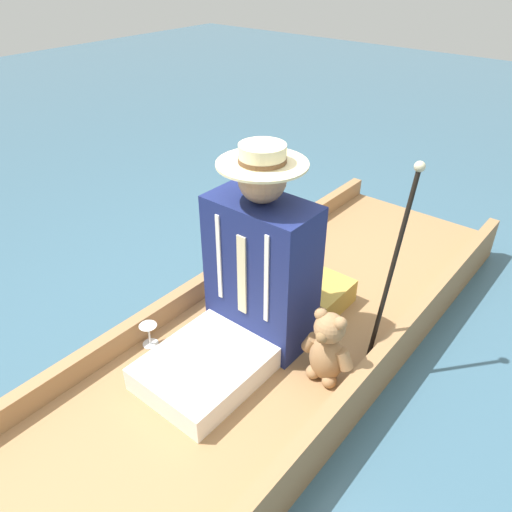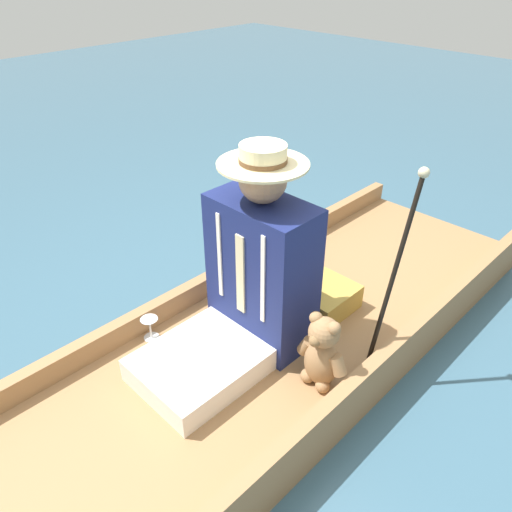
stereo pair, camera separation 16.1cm
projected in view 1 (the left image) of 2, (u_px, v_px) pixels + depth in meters
The scene contains 7 objects.
ground_plane at pixel (261, 369), 2.34m from camera, with size 16.00×16.00×0.00m, color #385B70.
punt_boat at pixel (261, 356), 2.29m from camera, with size 1.01×3.38×0.25m.
seat_cushion at pixel (306, 288), 2.52m from camera, with size 0.42×0.29×0.12m.
seated_person at pixel (250, 282), 2.11m from camera, with size 0.46×0.80×0.91m.
teddy_bear at pixel (327, 349), 2.01m from camera, with size 0.24×0.14×0.35m.
wine_glass at pixel (149, 331), 2.22m from camera, with size 0.08×0.08×0.11m.
walking_cane at pixel (397, 249), 2.02m from camera, with size 0.04×0.22×0.85m.
Camera 1 is at (-1.05, 1.32, 1.70)m, focal length 35.00 mm.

